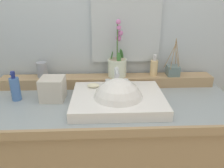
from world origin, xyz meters
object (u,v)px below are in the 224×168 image
at_px(potted_plant, 117,64).
at_px(tumbler_cup, 42,70).
at_px(reed_diffuser, 173,70).
at_px(sink_basin, 118,102).
at_px(tissue_box, 53,89).
at_px(lotion_bottle, 15,88).
at_px(soap_dispenser, 154,67).
at_px(soap_bar, 93,85).

xyz_separation_m(potted_plant, tumbler_cup, (-0.47, 0.00, -0.03)).
xyz_separation_m(tumbler_cup, reed_diffuser, (0.83, -0.01, -0.01)).
height_order(sink_basin, tissue_box, sink_basin).
distance_m(reed_diffuser, lotion_bottle, 0.95).
bearing_deg(potted_plant, lotion_bottle, -161.97).
distance_m(soap_dispenser, tissue_box, 0.64).
bearing_deg(tumbler_cup, soap_dispenser, 0.36).
bearing_deg(reed_diffuser, potted_plant, 178.94).
distance_m(potted_plant, reed_diffuser, 0.36).
bearing_deg(tumbler_cup, sink_basin, -31.32).
distance_m(potted_plant, tumbler_cup, 0.47).
xyz_separation_m(tumbler_cup, lotion_bottle, (-0.11, -0.19, -0.04)).
bearing_deg(soap_dispenser, soap_bar, -156.90).
relative_size(sink_basin, soap_bar, 7.01).
relative_size(lotion_bottle, tissue_box, 1.30).
bearing_deg(sink_basin, soap_bar, 138.48).
distance_m(lotion_bottle, tissue_box, 0.21).
bearing_deg(lotion_bottle, soap_bar, 4.08).
height_order(potted_plant, reed_diffuser, potted_plant).
relative_size(sink_basin, reed_diffuser, 2.06).
height_order(soap_dispenser, tissue_box, soap_dispenser).
xyz_separation_m(potted_plant, soap_dispenser, (0.24, 0.01, -0.02)).
xyz_separation_m(reed_diffuser, tissue_box, (-0.73, -0.18, -0.04)).
xyz_separation_m(soap_dispenser, lotion_bottle, (-0.82, -0.20, -0.05)).
distance_m(sink_basin, soap_dispenser, 0.39).
height_order(soap_bar, potted_plant, potted_plant).
distance_m(soap_dispenser, tumbler_cup, 0.71).
bearing_deg(soap_bar, soap_dispenser, 23.10).
height_order(tumbler_cup, lotion_bottle, lotion_bottle).
bearing_deg(potted_plant, soap_dispenser, 1.63).
xyz_separation_m(sink_basin, lotion_bottle, (-0.57, 0.09, 0.05)).
distance_m(sink_basin, tissue_box, 0.37).
height_order(potted_plant, tumbler_cup, potted_plant).
xyz_separation_m(sink_basin, soap_dispenser, (0.25, 0.28, 0.10)).
distance_m(potted_plant, tissue_box, 0.43).
relative_size(potted_plant, lotion_bottle, 2.10).
xyz_separation_m(soap_bar, reed_diffuser, (0.51, 0.15, 0.03)).
bearing_deg(lotion_bottle, soap_dispenser, 13.45).
bearing_deg(lotion_bottle, sink_basin, -8.91).
relative_size(soap_dispenser, reed_diffuser, 0.57).
relative_size(soap_bar, potted_plant, 0.20).
bearing_deg(soap_bar, reed_diffuser, 16.63).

